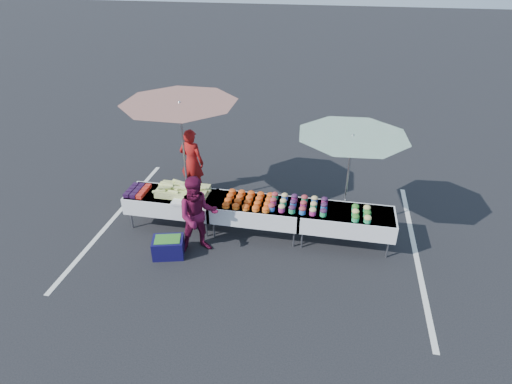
% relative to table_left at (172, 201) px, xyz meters
% --- Properties ---
extents(ground, '(80.00, 80.00, 0.00)m').
position_rel_table_left_xyz_m(ground, '(1.80, 0.00, -0.58)').
color(ground, black).
extents(stripe_left, '(0.10, 5.00, 0.00)m').
position_rel_table_left_xyz_m(stripe_left, '(-1.40, 0.00, -0.58)').
color(stripe_left, silver).
rests_on(stripe_left, ground).
extents(stripe_right, '(0.10, 5.00, 0.00)m').
position_rel_table_left_xyz_m(stripe_right, '(5.00, 0.00, -0.58)').
color(stripe_right, silver).
rests_on(stripe_right, ground).
extents(table_left, '(1.86, 0.81, 0.75)m').
position_rel_table_left_xyz_m(table_left, '(0.00, 0.00, 0.00)').
color(table_left, white).
rests_on(table_left, ground).
extents(table_center, '(1.86, 0.81, 0.75)m').
position_rel_table_left_xyz_m(table_center, '(1.80, 0.00, 0.00)').
color(table_center, white).
rests_on(table_center, ground).
extents(table_right, '(1.86, 0.81, 0.75)m').
position_rel_table_left_xyz_m(table_right, '(3.60, 0.00, 0.00)').
color(table_right, white).
rests_on(table_right, ground).
extents(berry_punnets, '(0.40, 0.54, 0.08)m').
position_rel_table_left_xyz_m(berry_punnets, '(-0.71, -0.06, 0.21)').
color(berry_punnets, black).
rests_on(berry_punnets, table_left).
extents(corn_pile, '(1.16, 0.57, 0.26)m').
position_rel_table_left_xyz_m(corn_pile, '(0.25, 0.04, 0.26)').
color(corn_pile, '#C9CB68').
rests_on(corn_pile, table_left).
extents(plastic_bags, '(0.30, 0.25, 0.05)m').
position_rel_table_left_xyz_m(plastic_bags, '(0.30, -0.30, 0.19)').
color(plastic_bags, white).
rests_on(plastic_bags, table_left).
extents(carrot_bowls, '(0.95, 0.69, 0.11)m').
position_rel_table_left_xyz_m(carrot_bowls, '(1.65, -0.01, 0.22)').
color(carrot_bowls, orange).
rests_on(carrot_bowls, table_center).
extents(potato_cups, '(1.14, 0.58, 0.16)m').
position_rel_table_left_xyz_m(potato_cups, '(2.65, 0.00, 0.25)').
color(potato_cups, blue).
rests_on(potato_cups, table_right).
extents(bean_baskets, '(0.36, 0.50, 0.15)m').
position_rel_table_left_xyz_m(bean_baskets, '(3.86, -0.10, 0.24)').
color(bean_baskets, '#29A45E').
rests_on(bean_baskets, table_right).
extents(vendor, '(0.66, 0.49, 1.64)m').
position_rel_table_left_xyz_m(vendor, '(-0.01, 1.40, 0.24)').
color(vendor, '#A11412').
rests_on(vendor, ground).
extents(customer, '(0.96, 0.88, 1.60)m').
position_rel_table_left_xyz_m(customer, '(0.82, -0.75, 0.22)').
color(customer, '#5C0D2E').
rests_on(customer, ground).
extents(umbrella_left, '(3.18, 3.18, 2.49)m').
position_rel_table_left_xyz_m(umbrella_left, '(0.05, 0.80, 1.67)').
color(umbrella_left, black).
rests_on(umbrella_left, ground).
extents(umbrella_right, '(2.69, 2.69, 2.19)m').
position_rel_table_left_xyz_m(umbrella_right, '(3.55, 0.45, 1.40)').
color(umbrella_right, black).
rests_on(umbrella_right, ground).
extents(storage_bin, '(0.68, 0.56, 0.38)m').
position_rel_table_left_xyz_m(storage_bin, '(0.28, -1.03, -0.38)').
color(storage_bin, '#100C3F').
rests_on(storage_bin, ground).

